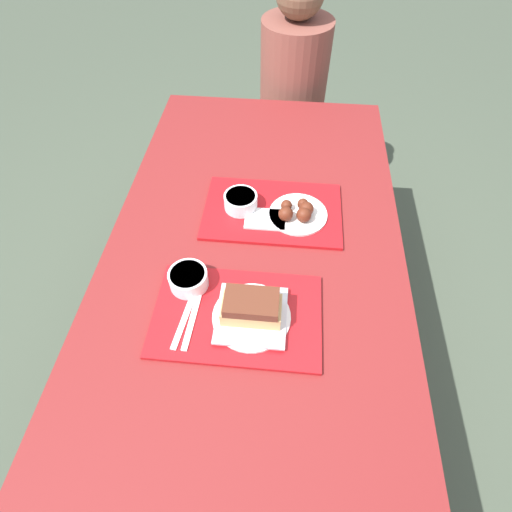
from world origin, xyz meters
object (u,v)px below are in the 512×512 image
Objects in this scene: tray_near at (237,315)px; wings_plate_far at (298,212)px; bowl_coleslaw_near at (188,278)px; brisket_sandwich_plate at (251,311)px; person_seated_across at (294,70)px; bowl_coleslaw_far at (241,201)px; tray_far at (272,211)px.

wings_plate_far is (0.15, 0.39, 0.03)m from tray_near.
bowl_coleslaw_near is 0.58× the size of wings_plate_far.
brisket_sandwich_plate is (0.04, -0.01, 0.04)m from tray_near.
person_seated_across reaches higher than tray_near.
bowl_coleslaw_near is at bearing -108.63° from bowl_coleslaw_far.
wings_plate_far reaches higher than tray_far.
bowl_coleslaw_far is 0.19m from wings_plate_far.
tray_far is 0.11m from bowl_coleslaw_far.
wings_plate_far is 0.26× the size of person_seated_across.
wings_plate_far is at bearing -87.37° from person_seated_across.
tray_far is 4.13× the size of bowl_coleslaw_near.
person_seated_across is (0.04, 0.93, 0.03)m from tray_far.
bowl_coleslaw_far is (-0.08, 0.42, -0.01)m from brisket_sandwich_plate.
wings_plate_far is at bearing 68.39° from tray_near.
tray_far is 0.62× the size of person_seated_across.
person_seated_across is at bearing 78.32° from bowl_coleslaw_near.
brisket_sandwich_plate is 1.92× the size of bowl_coleslaw_far.
wings_plate_far reaches higher than bowl_coleslaw_near.
person_seated_across is at bearing 80.89° from bowl_coleslaw_far.
brisket_sandwich_plate is 1.10× the size of wings_plate_far.
bowl_coleslaw_far is at bearing 71.37° from bowl_coleslaw_near.
tray_near is 4.13× the size of bowl_coleslaw_near.
bowl_coleslaw_far is at bearing 177.90° from tray_far.
tray_near is at bearing -111.61° from wings_plate_far.
wings_plate_far is (0.08, -0.02, 0.03)m from tray_far.
wings_plate_far is at bearing 44.94° from bowl_coleslaw_near.
bowl_coleslaw_far reaches higher than tray_far.
brisket_sandwich_plate is at bearing -93.95° from tray_far.
tray_far is at bearing 80.40° from tray_near.
tray_near is 0.42m from tray_far.
tray_far is 4.13× the size of bowl_coleslaw_far.
bowl_coleslaw_far reaches higher than tray_near.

